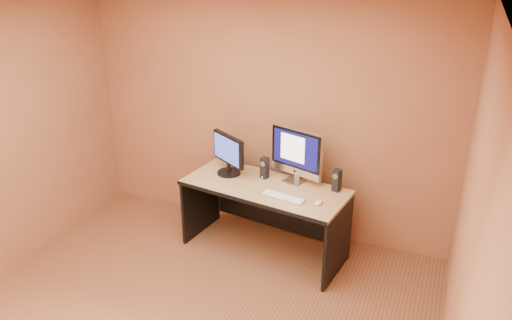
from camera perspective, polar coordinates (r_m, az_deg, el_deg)
The scene contains 11 objects.
walls at distance 3.61m, azimuth -10.62°, elevation -4.12°, with size 4.00×4.00×2.60m, color #9A603E, non-canonical shape.
ceiling at distance 3.23m, azimuth -12.39°, elevation 16.79°, with size 4.00×4.00×0.00m, color white.
desk at distance 5.11m, azimuth 0.97°, elevation -6.77°, with size 1.63×0.71×0.75m, color tan, non-canonical shape.
imac at distance 4.91m, azimuth 4.44°, elevation 0.44°, with size 0.58×0.21×0.56m, color #BDBDC2, non-canonical shape.
second_monitor at distance 5.11m, azimuth -3.16°, elevation 0.61°, with size 0.49×0.24×0.43m, color black, non-canonical shape.
speaker_left at distance 5.05m, azimuth 0.99°, elevation -0.90°, with size 0.07×0.07×0.22m, color black, non-canonical shape.
speaker_right at distance 4.85m, azimuth 9.23°, elevation -2.31°, with size 0.07×0.07×0.22m, color black, non-canonical shape.
keyboard at distance 4.71m, azimuth 3.08°, elevation -4.24°, with size 0.44×0.12×0.02m, color silver.
mouse at distance 4.62m, azimuth 7.17°, elevation -4.85°, with size 0.06×0.10×0.04m, color white.
cable_a at distance 5.07m, azimuth 5.11°, elevation -2.24°, with size 0.01×0.01×0.22m, color black.
cable_b at distance 5.10m, azimuth 4.63°, elevation -2.06°, with size 0.01×0.01×0.18m, color black.
Camera 1 is at (1.81, -2.65, 2.94)m, focal length 35.00 mm.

